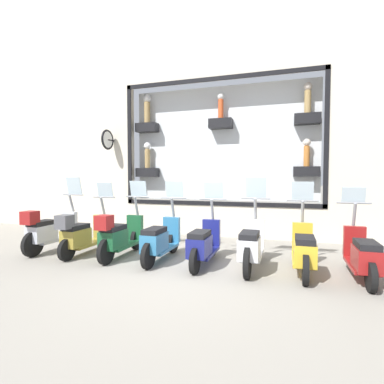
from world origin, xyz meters
The scene contains 10 objects.
ground_plane centered at (0.00, 0.00, 0.00)m, with size 120.00×120.00×0.00m, color gray.
building_facade centered at (3.60, 0.00, 4.68)m, with size 1.23×36.00×9.15m.
scooter_red_1 centered at (0.54, -3.12, 0.42)m, with size 1.79×0.61×1.54m.
scooter_yellow_2 centered at (0.55, -2.20, 0.43)m, with size 1.80×0.61×1.64m.
scooter_white_3 centered at (0.55, -1.28, 0.45)m, with size 1.81×0.60×1.72m.
scooter_navy_4 centered at (0.54, -0.36, 0.42)m, with size 1.79×0.60×1.62m.
scooter_teal_5 centered at (0.55, 0.57, 0.43)m, with size 1.80×0.60×1.63m.
scooter_green_6 centered at (0.49, 1.49, 0.48)m, with size 1.80×0.60×1.64m.
scooter_olive_7 centered at (0.48, 2.41, 0.46)m, with size 1.79×0.61×1.59m.
scooter_silver_8 centered at (0.49, 3.33, 0.49)m, with size 1.81×0.61×1.73m.
Camera 1 is at (-5.05, -1.90, 1.73)m, focal length 28.00 mm.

